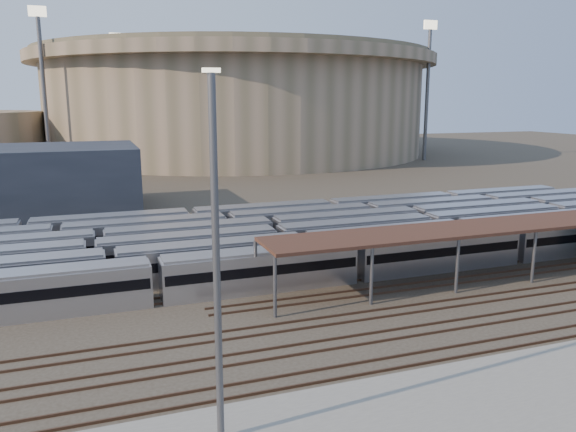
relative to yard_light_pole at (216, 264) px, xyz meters
The scene contains 10 objects.
ground 22.89m from the yard_light_pole, 40.62° to the left, with size 420.00×420.00×0.00m, color #383026.
apron 14.36m from the yard_light_pole, ahead, with size 50.00×9.00×0.20m, color gray.
subway_trains 35.30m from the yard_light_pole, 68.57° to the left, with size 124.03×23.90×3.60m.
inspection_shed 41.96m from the yard_light_pole, 24.93° to the left, with size 60.30×6.00×5.30m.
empty_tracks 20.29m from the yard_light_pole, 28.46° to the left, with size 170.00×9.62×0.18m.
stadium 159.08m from the yard_light_pole, 75.11° to the left, with size 124.00×124.00×32.50m.
floodlight_0 124.90m from the yard_light_pole, 96.54° to the left, with size 4.00×1.00×38.40m.
floodlight_2 142.82m from the yard_light_pole, 52.92° to the left, with size 4.00×1.00×38.40m.
floodlight_3 174.05m from the yard_light_pole, 88.07° to the left, with size 4.00×1.00×38.40m.
yard_light_pole is the anchor object (origin of this frame).
Camera 1 is at (-21.26, -38.86, 17.07)m, focal length 35.00 mm.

